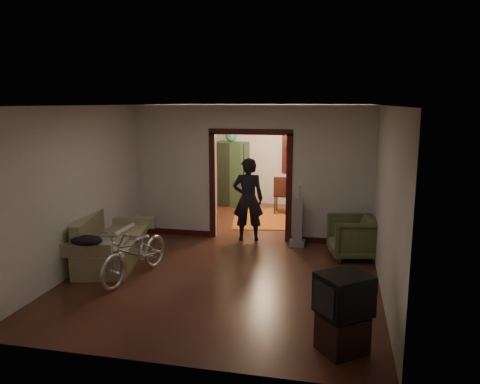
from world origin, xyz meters
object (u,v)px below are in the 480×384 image
(locker, at_px, (231,174))
(desk, at_px, (317,198))
(sofa, at_px, (112,238))
(person, at_px, (248,199))
(bicycle, at_px, (136,252))
(armchair, at_px, (353,237))

(locker, relative_size, desk, 1.77)
(sofa, relative_size, desk, 1.93)
(locker, bearing_deg, sofa, -85.31)
(person, height_order, locker, locker)
(sofa, bearing_deg, desk, 42.43)
(person, xyz_separation_m, desk, (1.27, 2.93, -0.50))
(bicycle, bearing_deg, desk, 75.20)
(bicycle, xyz_separation_m, armchair, (3.49, 1.83, -0.06))
(armchair, distance_m, person, 2.28)
(bicycle, bearing_deg, person, 72.49)
(sofa, xyz_separation_m, bicycle, (0.75, -0.62, 0.00))
(bicycle, distance_m, person, 2.90)
(sofa, bearing_deg, armchair, 3.42)
(person, distance_m, desk, 3.24)
(person, bearing_deg, bicycle, 49.59)
(armchair, height_order, locker, locker)
(sofa, height_order, desk, sofa)
(armchair, xyz_separation_m, desk, (-0.85, 3.62, -0.02))
(sofa, bearing_deg, locker, 66.60)
(armchair, bearing_deg, sofa, -85.68)
(armchair, bearing_deg, person, -119.52)
(sofa, height_order, bicycle, bicycle)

